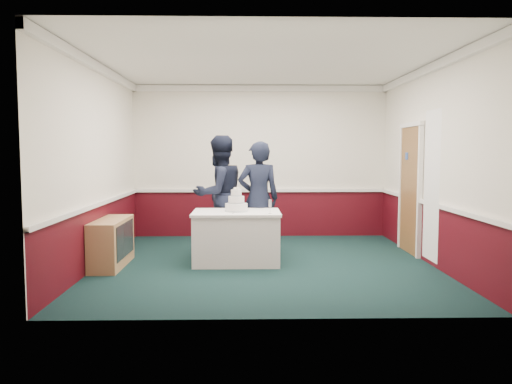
{
  "coord_description": "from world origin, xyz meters",
  "views": [
    {
      "loc": [
        -0.3,
        -7.44,
        1.7
      ],
      "look_at": [
        -0.14,
        -0.1,
        1.1
      ],
      "focal_mm": 35.0,
      "sensor_mm": 36.0,
      "label": 1
    }
  ],
  "objects_px": {
    "sideboard": "(112,243)",
    "person_man": "(219,194)",
    "champagne_flute": "(270,204)",
    "cake_table": "(236,237)",
    "wedding_cake": "(236,204)",
    "cake_knife": "(234,213)",
    "person_woman": "(258,198)"
  },
  "relations": [
    {
      "from": "cake_table",
      "to": "person_woman",
      "type": "xyz_separation_m",
      "value": [
        0.35,
        0.6,
        0.53
      ]
    },
    {
      "from": "person_man",
      "to": "cake_knife",
      "type": "bearing_deg",
      "value": 67.4
    },
    {
      "from": "sideboard",
      "to": "person_woman",
      "type": "xyz_separation_m",
      "value": [
        2.2,
        0.79,
        0.58
      ]
    },
    {
      "from": "person_man",
      "to": "person_woman",
      "type": "bearing_deg",
      "value": 126.76
    },
    {
      "from": "cake_knife",
      "to": "person_woman",
      "type": "distance_m",
      "value": 0.89
    },
    {
      "from": "sideboard",
      "to": "person_man",
      "type": "bearing_deg",
      "value": 32.02
    },
    {
      "from": "sideboard",
      "to": "cake_table",
      "type": "height_order",
      "value": "cake_table"
    },
    {
      "from": "sideboard",
      "to": "person_woman",
      "type": "distance_m",
      "value": 2.41
    },
    {
      "from": "sideboard",
      "to": "person_woman",
      "type": "relative_size",
      "value": 0.64
    },
    {
      "from": "cake_knife",
      "to": "champagne_flute",
      "type": "bearing_deg",
      "value": 4.66
    },
    {
      "from": "cake_knife",
      "to": "person_woman",
      "type": "bearing_deg",
      "value": 77.61
    },
    {
      "from": "person_man",
      "to": "person_woman",
      "type": "xyz_separation_m",
      "value": [
        0.65,
        -0.18,
        -0.05
      ]
    },
    {
      "from": "sideboard",
      "to": "cake_knife",
      "type": "height_order",
      "value": "cake_knife"
    },
    {
      "from": "champagne_flute",
      "to": "person_woman",
      "type": "xyz_separation_m",
      "value": [
        -0.15,
        0.88,
        0.0
      ]
    },
    {
      "from": "sideboard",
      "to": "champagne_flute",
      "type": "bearing_deg",
      "value": -2.15
    },
    {
      "from": "cake_table",
      "to": "person_man",
      "type": "bearing_deg",
      "value": 111.26
    },
    {
      "from": "cake_table",
      "to": "wedding_cake",
      "type": "height_order",
      "value": "wedding_cake"
    },
    {
      "from": "cake_table",
      "to": "person_man",
      "type": "relative_size",
      "value": 0.67
    },
    {
      "from": "person_man",
      "to": "person_woman",
      "type": "height_order",
      "value": "person_man"
    },
    {
      "from": "sideboard",
      "to": "person_woman",
      "type": "bearing_deg",
      "value": 19.76
    },
    {
      "from": "wedding_cake",
      "to": "cake_table",
      "type": "bearing_deg",
      "value": -90.0
    },
    {
      "from": "champagne_flute",
      "to": "person_woman",
      "type": "bearing_deg",
      "value": 99.55
    },
    {
      "from": "person_woman",
      "to": "person_man",
      "type": "bearing_deg",
      "value": -21.53
    },
    {
      "from": "sideboard",
      "to": "wedding_cake",
      "type": "height_order",
      "value": "wedding_cake"
    },
    {
      "from": "sideboard",
      "to": "cake_knife",
      "type": "relative_size",
      "value": 5.45
    },
    {
      "from": "cake_table",
      "to": "champagne_flute",
      "type": "relative_size",
      "value": 6.44
    },
    {
      "from": "wedding_cake",
      "to": "person_man",
      "type": "xyz_separation_m",
      "value": [
        -0.3,
        0.77,
        0.08
      ]
    },
    {
      "from": "champagne_flute",
      "to": "person_man",
      "type": "distance_m",
      "value": 1.32
    },
    {
      "from": "cake_knife",
      "to": "person_man",
      "type": "bearing_deg",
      "value": 118.79
    },
    {
      "from": "wedding_cake",
      "to": "champagne_flute",
      "type": "xyz_separation_m",
      "value": [
        0.5,
        -0.28,
        0.03
      ]
    },
    {
      "from": "person_woman",
      "to": "wedding_cake",
      "type": "bearing_deg",
      "value": 53.02
    },
    {
      "from": "sideboard",
      "to": "cake_table",
      "type": "bearing_deg",
      "value": 5.94
    }
  ]
}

